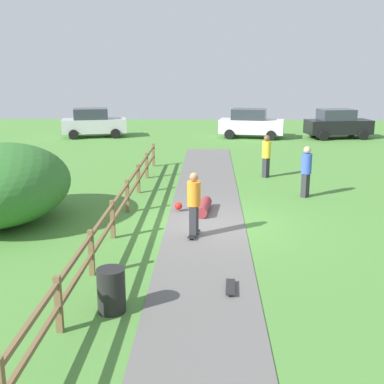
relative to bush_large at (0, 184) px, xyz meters
The scene contains 13 objects.
ground_plane 6.41m from the bush_large, ahead, with size 60.00×60.00×0.00m, color #4C8438.
asphalt_path 6.41m from the bush_large, ahead, with size 2.40×28.00×0.02m, color #605E5B.
wooden_fence 3.73m from the bush_large, ahead, with size 0.12×18.12×1.10m.
bush_large is the anchor object (origin of this frame).
trash_bin 7.24m from the bush_large, 51.40° to the right, with size 0.56×0.56×0.90m, color black.
skater_riding 6.08m from the bush_large, 10.85° to the right, with size 0.45×0.82×1.85m.
skater_fallen 6.37m from the bush_large, 11.60° to the left, with size 1.24×1.51×0.36m.
skateboard_loose 8.36m from the bush_large, 33.80° to the right, with size 0.24×0.81×0.08m.
bystander_blue 10.51m from the bush_large, 19.17° to the left, with size 0.53×0.53×1.89m.
bystander_yellow 11.12m from the bush_large, 37.45° to the left, with size 0.53×0.53×1.83m.
parked_car_silver 18.81m from the bush_large, 94.34° to the left, with size 4.47×2.68×1.92m.
parked_car_white 20.86m from the bush_large, 64.18° to the left, with size 4.43×2.55×1.92m.
parked_car_black 23.89m from the bush_large, 51.74° to the left, with size 4.43×2.56×1.92m.
Camera 1 is at (0.13, -14.64, 4.77)m, focal length 46.98 mm.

